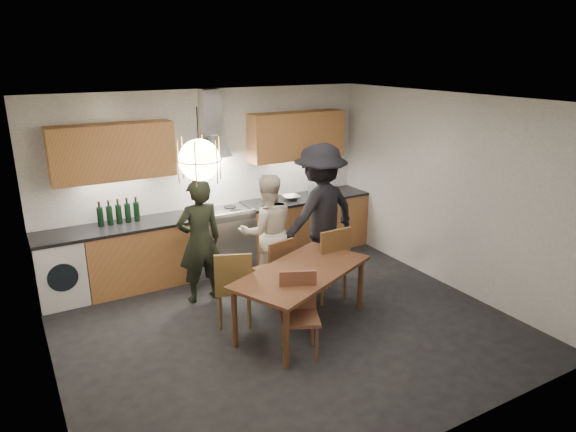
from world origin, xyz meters
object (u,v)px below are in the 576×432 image
chair_back_left (234,283)px  mixing_bowl (291,197)px  person_left (200,241)px  dining_table (302,277)px  person_right (320,213)px  stock_pot (315,191)px  wine_bottles (118,212)px  chair_front (299,308)px  person_mid (267,232)px

chair_back_left → mixing_bowl: size_ratio=3.43×
person_left → dining_table: bearing=119.3°
chair_back_left → mixing_bowl: (1.71, 1.64, 0.40)m
person_right → mixing_bowl: size_ratio=7.07×
chair_back_left → person_right: size_ratio=0.49×
dining_table → person_right: bearing=24.6°
stock_pot → wine_bottles: size_ratio=0.38×
person_left → wine_bottles: 1.24m
mixing_bowl → stock_pot: stock_pot is taller
person_left → mixing_bowl: (1.80, 0.80, 0.13)m
person_left → chair_front: bearing=104.2°
chair_front → person_mid: size_ratio=0.56×
dining_table → chair_front: size_ratio=2.15×
person_right → wine_bottles: size_ratio=3.51×
mixing_bowl → stock_pot: (0.44, 0.01, 0.04)m
chair_front → stock_pot: stock_pot is taller
person_left → person_mid: size_ratio=1.02×
dining_table → chair_back_left: (-0.67, 0.42, -0.10)m
chair_back_left → stock_pot: stock_pot is taller
mixing_bowl → person_left: bearing=-156.0°
wine_bottles → person_left: bearing=-50.1°
chair_front → person_mid: bearing=98.2°
dining_table → stock_pot: size_ratio=9.04×
person_left → mixing_bowl: size_ratio=5.89×
mixing_bowl → wine_bottles: (-2.58, 0.13, 0.13)m
person_left → stock_pot: bearing=-161.7°
stock_pot → person_left: bearing=-160.1°
chair_front → person_right: bearing=74.5°
person_left → wine_bottles: person_left is taller
dining_table → person_left: bearing=96.9°
dining_table → stock_pot: stock_pot is taller
chair_back_left → chair_front: size_ratio=1.06×
person_right → wine_bottles: 2.70m
chair_front → mixing_bowl: (1.33, 2.46, 0.43)m
chair_front → stock_pot: size_ratio=4.21×
chair_front → mixing_bowl: size_ratio=3.23×
person_mid → person_right: (0.76, -0.12, 0.18)m
person_left → person_mid: person_left is taller
chair_front → mixing_bowl: 2.83m
person_left → wine_bottles: bearing=-51.8°
chair_back_left → person_left: 0.88m
dining_table → person_right: 1.44m
chair_back_left → wine_bottles: (-0.86, 1.76, 0.53)m
chair_front → dining_table: bearing=79.3°
person_right → stock_pot: person_right is taller
person_right → mixing_bowl: person_right is taller
chair_back_left → mixing_bowl: 2.40m
mixing_bowl → chair_front: bearing=-118.4°
mixing_bowl → dining_table: bearing=-117.0°
wine_bottles → mixing_bowl: bearing=-2.8°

